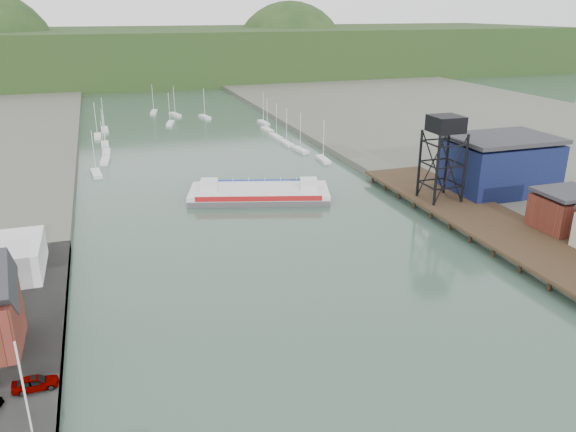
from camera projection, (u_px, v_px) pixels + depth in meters
east_pier at (490, 221)px, 97.27m from camera, size 14.00×70.00×2.45m
flagpole at (28, 408)px, 43.32m from camera, size 0.16×0.16×12.00m
lift_tower at (445, 129)px, 103.44m from camera, size 6.50×6.50×16.00m
blue_shed at (500, 165)px, 112.68m from camera, size 20.50×14.50×11.30m
marina_sailboats at (190, 136)px, 169.89m from camera, size 57.71×92.65×0.90m
distant_hills at (134, 59)px, 309.98m from camera, size 500.00×120.00×80.00m
chain_ferry at (259, 193)px, 114.65m from camera, size 30.19×18.84×4.05m
car_west_a at (35, 383)px, 54.72m from camera, size 4.34×1.83×1.47m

